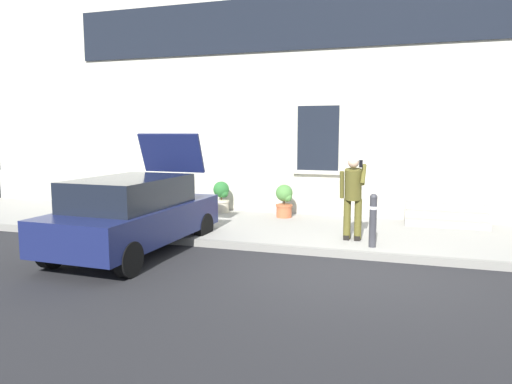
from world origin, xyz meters
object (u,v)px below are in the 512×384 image
object	(u,v)px
bollard_near_person	(373,218)
planter_charcoal	(163,193)
planter_terracotta	(284,200)
bollard_far_left	(189,208)
hatchback_car_navy	(135,213)
planter_cream	(222,196)
person_on_phone	(353,192)

from	to	relation	value
bollard_near_person	planter_charcoal	size ratio (longest dim) A/B	1.22
planter_charcoal	planter_terracotta	world-z (taller)	same
bollard_near_person	bollard_far_left	world-z (taller)	same
planter_terracotta	hatchback_car_navy	bearing A→B (deg)	-118.24
hatchback_car_navy	planter_cream	bearing A→B (deg)	86.95
hatchback_car_navy	bollard_far_left	world-z (taller)	hatchback_car_navy
hatchback_car_navy	person_on_phone	world-z (taller)	hatchback_car_navy
bollard_near_person	bollard_far_left	xyz separation A→B (m)	(-3.89, 0.00, 0.00)
planter_cream	planter_terracotta	world-z (taller)	same
bollard_near_person	bollard_far_left	size ratio (longest dim) A/B	1.00
person_on_phone	planter_terracotta	bearing A→B (deg)	138.05
person_on_phone	planter_terracotta	world-z (taller)	person_on_phone
person_on_phone	planter_cream	bearing A→B (deg)	153.85
hatchback_car_navy	planter_terracotta	xyz separation A→B (m)	(2.06, 3.83, -0.19)
bollard_far_left	person_on_phone	bearing A→B (deg)	7.07
hatchback_car_navy	planter_cream	xyz separation A→B (m)	(0.21, 4.04, -0.19)
person_on_phone	planter_cream	world-z (taller)	person_on_phone
person_on_phone	bollard_far_left	bearing A→B (deg)	-167.45
bollard_far_left	planter_cream	xyz separation A→B (m)	(-0.35, 2.77, -0.11)
bollard_near_person	bollard_far_left	distance (m)	3.89
planter_charcoal	planter_cream	distance (m)	1.84
bollard_near_person	planter_cream	distance (m)	5.07
hatchback_car_navy	planter_charcoal	xyz separation A→B (m)	(-1.63, 4.06, -0.19)
bollard_far_left	planter_terracotta	size ratio (longest dim) A/B	1.22
person_on_phone	planter_charcoal	bearing A→B (deg)	162.70
bollard_far_left	planter_cream	bearing A→B (deg)	97.24
bollard_far_left	person_on_phone	size ratio (longest dim) A/B	0.60
planter_terracotta	bollard_far_left	bearing A→B (deg)	-120.12
person_on_phone	planter_charcoal	distance (m)	6.15
bollard_near_person	person_on_phone	bearing A→B (deg)	135.59
bollard_near_person	planter_cream	bearing A→B (deg)	146.84
bollard_far_left	planter_terracotta	distance (m)	2.97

